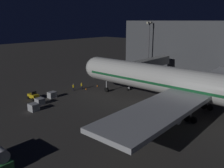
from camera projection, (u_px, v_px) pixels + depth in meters
ground_plane at (149, 103)px, 54.13m from camera, size 320.00×320.00×0.00m
airliner_at_gate at (209, 88)px, 44.51m from camera, size 52.76×65.69×19.63m
jet_bridge at (144, 65)px, 67.25m from camera, size 22.08×3.40×7.47m
apron_floodlight_mast at (149, 44)px, 80.70m from camera, size 2.90×0.50×17.61m
pushback_tug at (33, 96)px, 56.37m from camera, size 1.86×2.75×1.95m
baggage_container_near_belt at (52, 95)px, 57.38m from camera, size 1.85×1.53×1.47m
baggage_container_mid_row at (40, 101)px, 52.86m from camera, size 1.66×1.72×1.42m
baggage_container_spare at (34, 107)px, 49.10m from camera, size 1.72×1.86×1.54m
ground_crew_near_nose_gear at (82, 86)px, 64.31m from camera, size 0.40×0.40×1.90m
ground_crew_by_belt_loader at (73, 87)px, 63.18m from camera, size 0.40×0.40×1.84m
traffic_cone_nose_port at (97, 85)px, 67.37m from camera, size 0.36×0.36×0.55m
traffic_cone_nose_starboard at (86, 89)px, 64.16m from camera, size 0.36×0.36×0.55m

